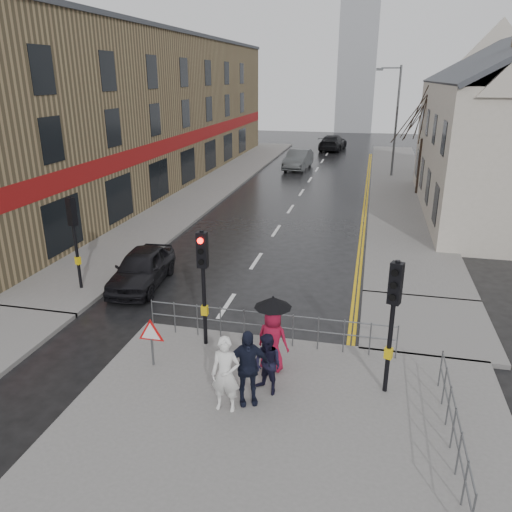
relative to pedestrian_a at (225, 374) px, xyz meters
The scene contains 23 objects.
ground 3.20m from the pedestrian_a, 122.36° to the left, with size 120.00×120.00×0.00m, color black.
near_pavement 1.95m from the pedestrian_a, 34.51° to the right, with size 10.00×9.00×0.14m, color #605E5B.
left_pavement 26.82m from the pedestrian_a, 107.62° to the left, with size 4.00×44.00×0.14m, color #605E5B.
right_pavement 27.99m from the pedestrian_a, 79.94° to the left, with size 4.00×40.00×0.14m, color #605E5B.
pavement_bridge_right 7.46m from the pedestrian_a, 48.63° to the left, with size 4.00×4.20×0.14m, color #605E5B.
building_left_terrace 28.35m from the pedestrian_a, 119.01° to the left, with size 8.00×42.00×10.00m, color olive.
church_tower 65.03m from the pedestrian_a, 90.10° to the left, with size 5.00×5.00×18.00m, color #95989D.
traffic_signal_near_left 3.39m from the pedestrian_a, 117.27° to the left, with size 0.28×0.27×3.40m.
traffic_signal_near_right 4.15m from the pedestrian_a, 23.30° to the left, with size 0.34×0.33×3.40m.
traffic_signal_far_left 9.13m from the pedestrian_a, 142.03° to the left, with size 0.34×0.33×3.40m.
guard_railing_front 3.17m from the pedestrian_a, 83.91° to the left, with size 7.14×0.04×1.00m.
guard_railing_side 4.89m from the pedestrian_a, ahead, with size 0.04×4.54×1.00m.
warning_sign 2.76m from the pedestrian_a, 150.96° to the left, with size 0.80×0.07×1.35m.
street_lamp 31.05m from the pedestrian_a, 82.16° to the left, with size 1.83×0.25×8.00m.
tree_near 25.57m from the pedestrian_a, 76.52° to the left, with size 2.40×2.40×6.58m.
tree_far 33.34m from the pedestrian_a, 78.90° to the left, with size 2.40×2.40×5.64m.
pedestrian_a is the anchor object (origin of this frame).
pedestrian_b 1.17m from the pedestrian_a, 46.75° to the left, with size 0.75×0.58×1.54m, color black.
pedestrian_with_umbrella 2.01m from the pedestrian_a, 69.23° to the left, with size 0.96×0.96×2.07m.
pedestrian_d 0.55m from the pedestrian_a, 40.70° to the left, with size 1.10×0.46×1.87m, color black.
car_parked 8.34m from the pedestrian_a, 128.24° to the left, with size 1.64×4.07×1.39m, color black.
car_mid 32.58m from the pedestrian_a, 95.61° to the left, with size 1.68×4.81×1.58m, color #3E4143.
car_far 44.42m from the pedestrian_a, 91.70° to the left, with size 2.24×5.50×1.60m, color black.
Camera 1 is at (4.47, -11.80, 7.40)m, focal length 35.00 mm.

